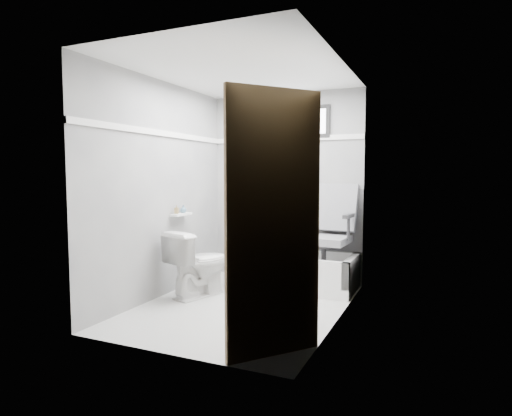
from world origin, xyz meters
The scene contains 19 objects.
floor centered at (0.00, 0.00, 0.00)m, with size 2.60×2.60×0.00m, color silver.
ceiling centered at (0.00, 0.00, 2.40)m, with size 2.60×2.60×0.00m, color silver.
wall_back centered at (0.00, 1.30, 1.20)m, with size 2.00×0.02×2.40m, color slate.
wall_front centered at (0.00, -1.30, 1.20)m, with size 2.00×0.02×2.40m, color slate.
wall_left centered at (-1.00, 0.00, 1.20)m, with size 0.02×2.60×2.40m, color slate.
wall_right centered at (1.00, 0.00, 1.20)m, with size 0.02×2.60×2.40m, color slate.
bathtub centered at (0.23, 0.93, 0.21)m, with size 1.50×0.70×0.42m, color white, non-canonical shape.
office_chair centered at (0.61, 0.95, 0.69)m, with size 0.66×0.66×1.14m, color slate, non-canonical shape.
toilet centered at (-0.62, 0.16, 0.37)m, with size 0.42×0.75×0.73m, color white.
door centered at (0.98, -1.28, 1.00)m, with size 0.78×0.78×2.00m, color brown, non-canonical shape.
window centered at (0.25, 1.29, 2.02)m, with size 0.66×0.04×0.40m, color black, non-canonical shape.
backerboard centered at (0.25, 1.29, 0.80)m, with size 1.50×0.02×0.78m, color #4C4C4F.
trim_back centered at (0.00, 1.29, 1.82)m, with size 2.00×0.02×0.06m, color white.
trim_left centered at (-0.99, 0.00, 1.82)m, with size 0.02×2.60×0.06m, color white.
pole centered at (0.01, 1.06, 1.05)m, with size 0.02×0.02×1.95m, color white.
shelf centered at (-0.93, 0.29, 0.90)m, with size 0.10×0.32×0.03m, color white.
soap_bottle_a centered at (-0.94, 0.21, 0.97)m, with size 0.05×0.05×0.10m, color olive.
soap_bottle_b centered at (-0.94, 0.35, 0.96)m, with size 0.07×0.07×0.09m, color slate.
faucet centered at (-0.20, 1.27, 0.55)m, with size 0.26×0.10×0.16m, color silver, non-canonical shape.
Camera 1 is at (1.87, -3.92, 1.37)m, focal length 30.00 mm.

